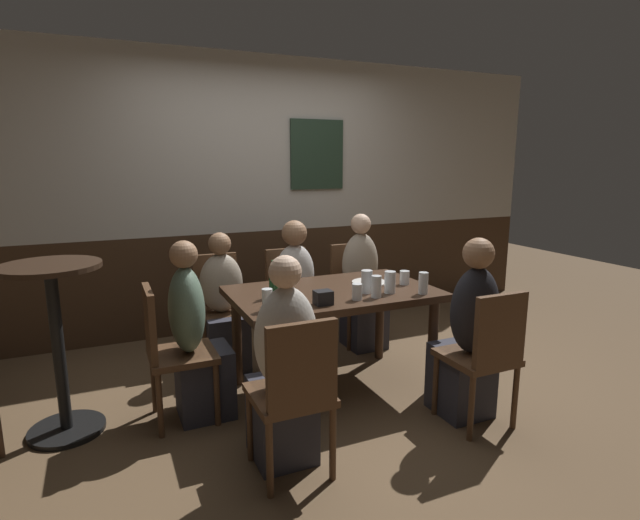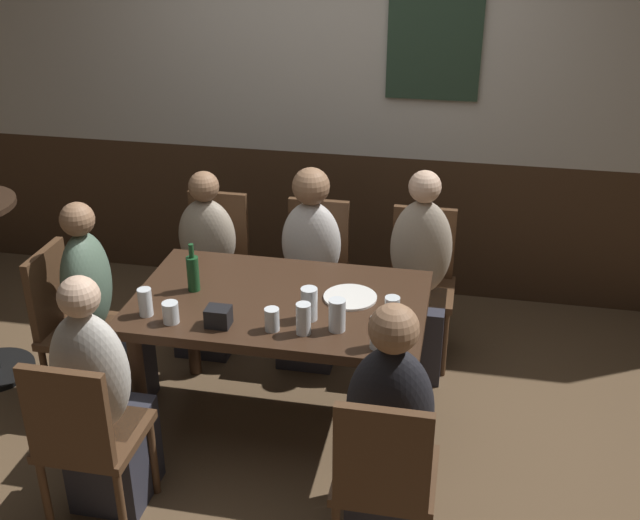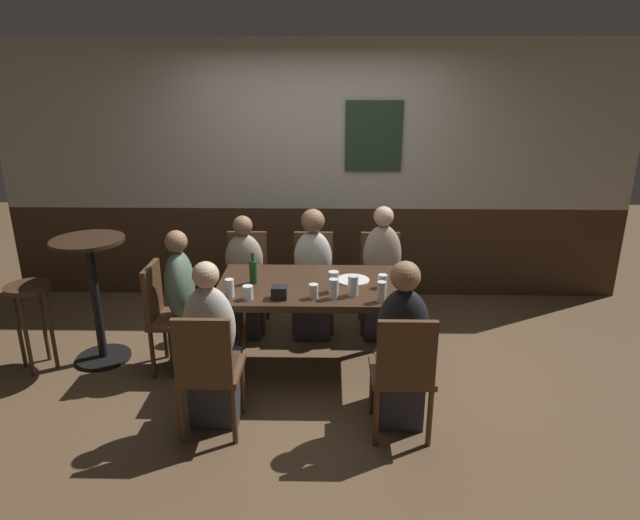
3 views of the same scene
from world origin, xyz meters
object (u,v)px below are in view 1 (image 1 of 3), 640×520
Objects in this scene: chair_left_far at (219,302)px; person_mid_far at (297,300)px; person_left_far at (224,313)px; pint_glass_pale at (357,293)px; person_head_west at (196,345)px; dining_table at (333,303)px; chair_mid_far at (290,294)px; person_right_near at (468,343)px; plate_white_large at (369,282)px; pint_glass_stout at (376,288)px; chair_head_west at (169,347)px; condiment_caddy at (323,298)px; tumbler_short at (267,301)px; highball_clear at (291,303)px; chair_right_near at (486,351)px; beer_bottle_green at (274,283)px; person_right_far at (362,291)px; side_bar_table at (57,336)px; chair_left_near at (295,389)px; pint_glass_amber at (404,279)px; beer_glass_half at (423,284)px; person_left_near at (284,378)px; beer_glass_tall at (390,283)px; chair_right_far at (354,287)px; tumbler_water at (367,282)px.

person_mid_far reaches higher than chair_left_far.
pint_glass_pale is (0.66, -0.97, 0.33)m from person_left_far.
person_head_west is 1.08m from pint_glass_pale.
chair_mid_far is at bearing 90.00° from dining_table.
pint_glass_pale is at bearing -56.01° from person_left_far.
person_right_near is (1.24, -1.55, -0.00)m from chair_left_far.
pint_glass_pale is (0.04, -1.14, 0.29)m from chair_mid_far.
person_head_west is at bearing -176.90° from plate_white_large.
person_head_west reaches higher than pint_glass_stout.
chair_head_west is 8.00× the size of condiment_caddy.
tumbler_short is at bearing -154.54° from dining_table.
pint_glass_stout reaches higher than tumbler_short.
tumbler_short is (0.39, -0.27, 0.32)m from person_head_west.
condiment_caddy is at bearing -67.36° from person_left_far.
highball_clear reaches higher than dining_table.
chair_right_near is 3.56× the size of beer_bottle_green.
person_left_far is 0.92× the size of person_right_far.
chair_head_west is at bearing -11.94° from side_bar_table.
plate_white_large is at bearing -114.77° from person_right_far.
pint_glass_stout reaches higher than chair_left_near.
person_mid_far reaches higher than condiment_caddy.
beer_glass_half reaches higher than pint_glass_amber.
chair_head_west is 1.32m from person_mid_far.
side_bar_table is (-1.12, -0.72, 0.12)m from chair_left_far.
person_left_near is 1.10m from beer_glass_tall.
pint_glass_stout is at bearing -50.62° from person_left_far.
beer_glass_half is at bearing -94.95° from chair_right_far.
beer_glass_tall is 0.14× the size of side_bar_table.
pint_glass_stout is (0.00, -0.13, -0.01)m from tumbler_water.
person_mid_far is 7.70× the size of beer_glass_half.
beer_glass_half reaches higher than pint_glass_stout.
person_mid_far reaches higher than chair_right_far.
beer_glass_tall is (1.28, -0.23, 0.32)m from person_head_west.
plate_white_large is (0.77, 0.06, -0.09)m from beer_bottle_green.
plate_white_large is (0.95, -0.78, 0.25)m from chair_left_far.
tumbler_water is 1.95m from side_bar_table.
person_mid_far is at bearing -90.00° from chair_mid_far.
pint_glass_pale is (-0.48, 0.05, -0.02)m from beer_glass_half.
tumbler_water reaches higher than beer_glass_tall.
dining_table is at bearing 0.00° from person_head_west.
person_right_far reaches higher than person_left_near.
beer_glass_half is 0.48m from pint_glass_pale.
pint_glass_pale is (0.66, 0.57, 0.29)m from chair_left_near.
person_head_west reaches higher than tumbler_short.
chair_left_near reaches higher than plate_white_large.
chair_left_near is 0.16m from person_left_near.
pint_glass_stout is (-0.44, -0.98, 0.31)m from person_right_far.
pint_glass_pale is 0.80× the size of tumbler_short.
plate_white_large is at bearing 56.42° from tumbler_water.
person_left_near is at bearing -97.11° from tumbler_short.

